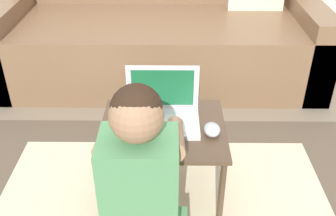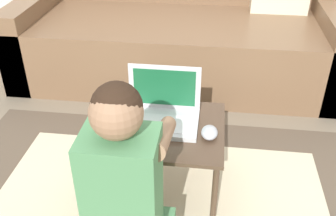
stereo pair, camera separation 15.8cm
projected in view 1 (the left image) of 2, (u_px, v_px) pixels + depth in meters
ground_plane at (172, 182)px, 1.79m from camera, size 16.00×16.00×0.00m
couch at (160, 33)px, 2.60m from camera, size 2.03×0.91×0.78m
laptop_desk at (163, 135)px, 1.59m from camera, size 0.50×0.43×0.33m
laptop at (162, 114)px, 1.59m from camera, size 0.30×0.21×0.22m
computer_mouse at (212, 129)px, 1.53m from camera, size 0.06×0.09×0.04m
person_seated at (141, 205)px, 1.23m from camera, size 0.30×0.42×0.75m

